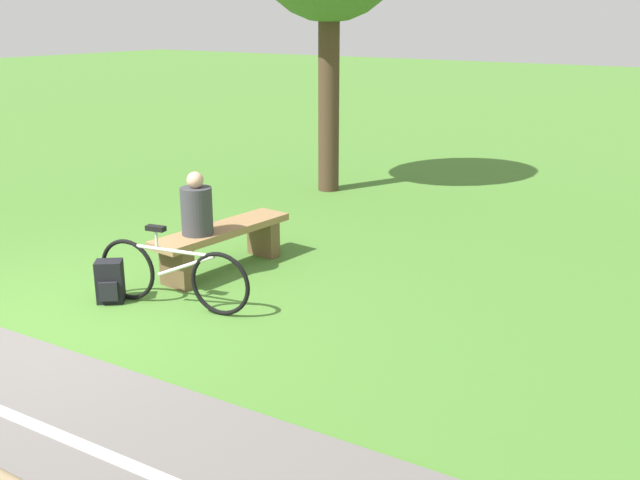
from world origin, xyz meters
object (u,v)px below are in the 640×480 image
object	(u,v)px
bicycle	(172,274)
backpack	(110,282)
person_seated	(197,208)
bench	(222,240)

from	to	relation	value
bicycle	backpack	size ratio (longest dim) A/B	3.87
bicycle	backpack	distance (m)	0.70
bicycle	backpack	world-z (taller)	bicycle
person_seated	backpack	bearing A→B (deg)	-10.90
bench	bicycle	bearing A→B (deg)	20.67
bicycle	backpack	bearing A→B (deg)	-169.05
backpack	bench	bearing A→B (deg)	167.77
person_seated	bicycle	bearing A→B (deg)	29.49
bench	person_seated	distance (m)	0.58
bench	bicycle	size ratio (longest dim) A/B	1.09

